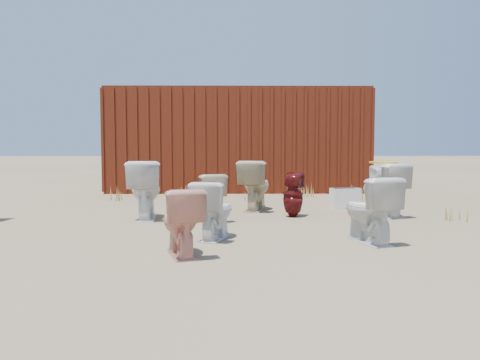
{
  "coord_description": "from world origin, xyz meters",
  "views": [
    {
      "loc": [
        -0.09,
        -6.4,
        1.04
      ],
      "look_at": [
        0.0,
        0.6,
        0.55
      ],
      "focal_mm": 35.0,
      "sensor_mm": 36.0,
      "label": 1
    }
  ],
  "objects_px": {
    "toilet_front_pink": "(181,222)",
    "toilet_back_e": "(380,185)",
    "toilet_front_a": "(145,190)",
    "toilet_front_maroon": "(293,195)",
    "loose_tank": "(345,198)",
    "shipping_container": "(238,141)",
    "toilet_back_beige_left": "(207,197)",
    "toilet_back_beige_right": "(255,185)",
    "toilet_front_e": "(369,210)",
    "toilet_back_yellowlid": "(383,190)",
    "toilet_front_c": "(214,210)"
  },
  "relations": [
    {
      "from": "toilet_front_pink",
      "to": "toilet_back_e",
      "type": "relative_size",
      "value": 0.93
    },
    {
      "from": "toilet_front_a",
      "to": "toilet_front_maroon",
      "type": "relative_size",
      "value": 1.27
    },
    {
      "from": "toilet_front_a",
      "to": "loose_tank",
      "type": "distance_m",
      "value": 3.38
    },
    {
      "from": "shipping_container",
      "to": "toilet_front_pink",
      "type": "distance_m",
      "value": 7.24
    },
    {
      "from": "toilet_back_beige_left",
      "to": "toilet_back_e",
      "type": "bearing_deg",
      "value": -171.71
    },
    {
      "from": "toilet_front_a",
      "to": "toilet_front_pink",
      "type": "bearing_deg",
      "value": 102.47
    },
    {
      "from": "toilet_front_maroon",
      "to": "toilet_back_e",
      "type": "distance_m",
      "value": 2.38
    },
    {
      "from": "toilet_front_pink",
      "to": "toilet_back_beige_right",
      "type": "xyz_separation_m",
      "value": [
        0.86,
        3.22,
        0.08
      ]
    },
    {
      "from": "toilet_front_a",
      "to": "toilet_front_pink",
      "type": "distance_m",
      "value": 2.46
    },
    {
      "from": "shipping_container",
      "to": "loose_tank",
      "type": "height_order",
      "value": "shipping_container"
    },
    {
      "from": "toilet_front_pink",
      "to": "toilet_front_maroon",
      "type": "distance_m",
      "value": 2.85
    },
    {
      "from": "shipping_container",
      "to": "toilet_front_pink",
      "type": "relative_size",
      "value": 9.12
    },
    {
      "from": "toilet_front_e",
      "to": "toilet_back_yellowlid",
      "type": "relative_size",
      "value": 0.9
    },
    {
      "from": "toilet_front_maroon",
      "to": "loose_tank",
      "type": "height_order",
      "value": "toilet_front_maroon"
    },
    {
      "from": "toilet_back_e",
      "to": "loose_tank",
      "type": "height_order",
      "value": "toilet_back_e"
    },
    {
      "from": "toilet_front_a",
      "to": "toilet_back_e",
      "type": "height_order",
      "value": "toilet_front_a"
    },
    {
      "from": "toilet_back_beige_right",
      "to": "toilet_front_c",
      "type": "bearing_deg",
      "value": 90.54
    },
    {
      "from": "toilet_front_e",
      "to": "toilet_front_maroon",
      "type": "bearing_deg",
      "value": -90.67
    },
    {
      "from": "loose_tank",
      "to": "toilet_back_yellowlid",
      "type": "bearing_deg",
      "value": -83.48
    },
    {
      "from": "shipping_container",
      "to": "toilet_front_pink",
      "type": "height_order",
      "value": "shipping_container"
    },
    {
      "from": "shipping_container",
      "to": "toilet_front_pink",
      "type": "bearing_deg",
      "value": -94.78
    },
    {
      "from": "toilet_back_beige_left",
      "to": "toilet_back_e",
      "type": "height_order",
      "value": "toilet_back_e"
    },
    {
      "from": "toilet_front_a",
      "to": "toilet_back_beige_left",
      "type": "height_order",
      "value": "toilet_front_a"
    },
    {
      "from": "toilet_front_maroon",
      "to": "loose_tank",
      "type": "xyz_separation_m",
      "value": [
        1.01,
        0.93,
        -0.16
      ]
    },
    {
      "from": "toilet_back_beige_left",
      "to": "shipping_container",
      "type": "bearing_deg",
      "value": -119.42
    },
    {
      "from": "toilet_front_pink",
      "to": "toilet_back_yellowlid",
      "type": "distance_m",
      "value": 3.73
    },
    {
      "from": "toilet_front_maroon",
      "to": "toilet_back_beige_right",
      "type": "height_order",
      "value": "toilet_back_beige_right"
    },
    {
      "from": "toilet_front_c",
      "to": "toilet_front_maroon",
      "type": "height_order",
      "value": "toilet_front_maroon"
    },
    {
      "from": "toilet_back_beige_right",
      "to": "toilet_back_beige_left",
      "type": "bearing_deg",
      "value": 70.48
    },
    {
      "from": "shipping_container",
      "to": "toilet_front_c",
      "type": "height_order",
      "value": "shipping_container"
    },
    {
      "from": "toilet_front_e",
      "to": "loose_tank",
      "type": "bearing_deg",
      "value": -116.16
    },
    {
      "from": "toilet_front_c",
      "to": "toilet_back_beige_right",
      "type": "distance_m",
      "value": 2.48
    },
    {
      "from": "shipping_container",
      "to": "toilet_back_beige_left",
      "type": "height_order",
      "value": "shipping_container"
    },
    {
      "from": "toilet_front_maroon",
      "to": "toilet_front_pink",
      "type": "bearing_deg",
      "value": 80.83
    },
    {
      "from": "toilet_front_e",
      "to": "loose_tank",
      "type": "distance_m",
      "value": 2.88
    },
    {
      "from": "toilet_front_maroon",
      "to": "toilet_back_e",
      "type": "xyz_separation_m",
      "value": [
        1.8,
        1.56,
        0.02
      ]
    },
    {
      "from": "shipping_container",
      "to": "toilet_front_a",
      "type": "relative_size",
      "value": 7.06
    },
    {
      "from": "toilet_front_c",
      "to": "toilet_front_e",
      "type": "xyz_separation_m",
      "value": [
        1.7,
        -0.23,
        0.03
      ]
    },
    {
      "from": "toilet_front_a",
      "to": "toilet_back_beige_right",
      "type": "distance_m",
      "value": 1.87
    },
    {
      "from": "toilet_front_pink",
      "to": "toilet_back_beige_right",
      "type": "relative_size",
      "value": 0.8
    },
    {
      "from": "toilet_front_c",
      "to": "toilet_front_maroon",
      "type": "relative_size",
      "value": 0.99
    },
    {
      "from": "toilet_front_a",
      "to": "toilet_back_beige_right",
      "type": "height_order",
      "value": "toilet_front_a"
    },
    {
      "from": "toilet_back_beige_right",
      "to": "toilet_back_e",
      "type": "distance_m",
      "value": 2.48
    },
    {
      "from": "loose_tank",
      "to": "toilet_front_maroon",
      "type": "bearing_deg",
      "value": -151.82
    },
    {
      "from": "shipping_container",
      "to": "toilet_front_c",
      "type": "relative_size",
      "value": 9.04
    },
    {
      "from": "toilet_back_beige_left",
      "to": "toilet_back_yellowlid",
      "type": "bearing_deg",
      "value": 164.93
    },
    {
      "from": "toilet_back_beige_left",
      "to": "loose_tank",
      "type": "xyz_separation_m",
      "value": [
        2.27,
        1.31,
        -0.16
      ]
    },
    {
      "from": "shipping_container",
      "to": "loose_tank",
      "type": "bearing_deg",
      "value": -64.25
    },
    {
      "from": "shipping_container",
      "to": "toilet_back_beige_right",
      "type": "height_order",
      "value": "shipping_container"
    },
    {
      "from": "toilet_back_yellowlid",
      "to": "loose_tank",
      "type": "distance_m",
      "value": 0.99
    }
  ]
}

